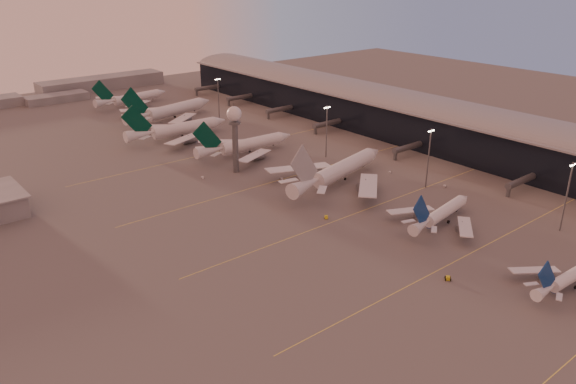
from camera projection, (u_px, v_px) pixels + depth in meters
ground at (461, 287)px, 159.98m from camera, size 700.00×700.00×0.00m
taxiway_markings at (383, 202)px, 217.69m from camera, size 180.00×185.25×0.02m
terminal at (406, 116)px, 298.23m from camera, size 57.00×362.00×23.04m
radar_tower at (235, 126)px, 240.91m from camera, size 6.40×6.40×31.10m
mast_a at (567, 194)px, 188.90m from camera, size 3.60×0.56×25.00m
mast_b at (429, 156)px, 226.50m from camera, size 3.60×0.56×25.00m
mast_c at (327, 129)px, 262.93m from camera, size 3.60×0.56×25.00m
mast_d at (218, 97)px, 326.17m from camera, size 3.60×0.56×25.00m
distant_horizon at (67, 90)px, 392.77m from camera, size 165.00×37.50×9.00m
narrowbody_near at (568, 280)px, 158.58m from camera, size 34.61×27.59×13.52m
narrowbody_mid at (441, 215)px, 197.94m from camera, size 41.11×32.57×16.14m
widebody_white at (339, 174)px, 235.05m from camera, size 66.03×52.30×23.62m
greentail_a at (246, 147)px, 270.91m from camera, size 54.90×44.29×19.93m
greentail_b at (178, 131)px, 295.33m from camera, size 59.32×47.92×21.55m
greentail_c at (170, 113)px, 330.83m from camera, size 64.24×51.32×23.68m
greentail_d at (132, 100)px, 365.44m from camera, size 53.57×42.98×19.53m
gsv_tug_mid at (448, 278)px, 163.47m from camera, size 4.33×4.51×1.12m
gsv_truck_b at (445, 185)px, 231.40m from camera, size 5.15×2.06×2.06m
gsv_truck_c at (326, 215)px, 203.04m from camera, size 5.38×6.25×2.48m
gsv_catering_b at (390, 169)px, 246.66m from camera, size 4.48×2.43×3.52m
gsv_tug_far at (282, 179)px, 238.79m from camera, size 3.10×4.02×1.01m
gsv_truck_d at (202, 176)px, 240.97m from camera, size 2.73×5.34×2.05m
gsv_tug_hangar at (244, 141)px, 289.79m from camera, size 3.67×2.24×1.04m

